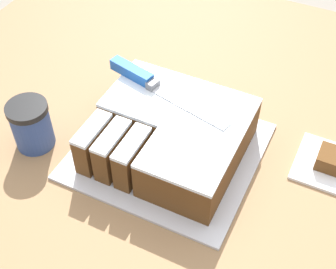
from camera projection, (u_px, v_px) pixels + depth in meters
countertop at (208, 255)px, 1.27m from camera, size 1.40×1.10×0.95m
cake_board at (168, 151)px, 0.89m from camera, size 0.33×0.31×0.01m
cake at (171, 134)px, 0.86m from camera, size 0.27×0.25×0.08m
knife at (144, 79)px, 0.89m from camera, size 0.27×0.09×0.02m
coffee_cup at (31, 125)px, 0.88m from camera, size 0.08×0.08×0.10m
paper_napkin at (329, 166)px, 0.87m from camera, size 0.12×0.12×0.01m
brownie at (332, 159)px, 0.86m from camera, size 0.05×0.05×0.03m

